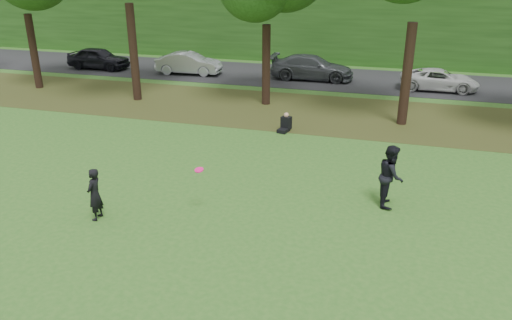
{
  "coord_description": "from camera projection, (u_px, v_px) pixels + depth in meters",
  "views": [
    {
      "loc": [
        3.69,
        -10.97,
        7.12
      ],
      "look_at": [
        -0.35,
        2.93,
        1.3
      ],
      "focal_mm": 35.0,
      "sensor_mm": 36.0,
      "label": 1
    }
  ],
  "objects": [
    {
      "name": "parked_cars",
      "position": [
        295.0,
        69.0,
        31.5
      ],
      "size": [
        35.82,
        2.96,
        1.52
      ],
      "color": "black",
      "rests_on": "street"
    },
    {
      "name": "player_left",
      "position": [
        95.0,
        194.0,
        14.47
      ],
      "size": [
        0.41,
        0.6,
        1.59
      ],
      "primitive_type": "imported",
      "rotation": [
        0.0,
        0.0,
        -1.51
      ],
      "color": "black",
      "rests_on": "ground"
    },
    {
      "name": "player_right",
      "position": [
        391.0,
        176.0,
        15.26
      ],
      "size": [
        0.81,
        1.0,
        1.96
      ],
      "primitive_type": "imported",
      "rotation": [
        0.0,
        0.0,
        1.64
      ],
      "color": "black",
      "rests_on": "ground"
    },
    {
      "name": "leaf_litter",
      "position": [
        319.0,
        113.0,
        24.97
      ],
      "size": [
        60.0,
        7.0,
        0.01
      ],
      "primitive_type": "cube",
      "color": "#433917",
      "rests_on": "ground"
    },
    {
      "name": "frisbee",
      "position": [
        199.0,
        170.0,
        14.53
      ],
      "size": [
        0.38,
        0.37,
        0.11
      ],
      "color": "#FF157A",
      "rests_on": "ground"
    },
    {
      "name": "far_hedge",
      "position": [
        352.0,
        28.0,
        36.51
      ],
      "size": [
        70.0,
        3.0,
        5.0
      ],
      "primitive_type": "cube",
      "color": "#1C4313",
      "rests_on": "ground"
    },
    {
      "name": "seated_person",
      "position": [
        285.0,
        124.0,
        22.23
      ],
      "size": [
        0.56,
        0.8,
        0.83
      ],
      "rotation": [
        0.0,
        0.0,
        -0.22
      ],
      "color": "black",
      "rests_on": "ground"
    },
    {
      "name": "street",
      "position": [
        340.0,
        79.0,
        32.09
      ],
      "size": [
        70.0,
        7.0,
        0.02
      ],
      "primitive_type": "cube",
      "color": "black",
      "rests_on": "ground"
    },
    {
      "name": "ground",
      "position": [
        238.0,
        245.0,
        13.39
      ],
      "size": [
        120.0,
        120.0,
        0.0
      ],
      "primitive_type": "plane",
      "color": "#2A5D1D",
      "rests_on": "ground"
    }
  ]
}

